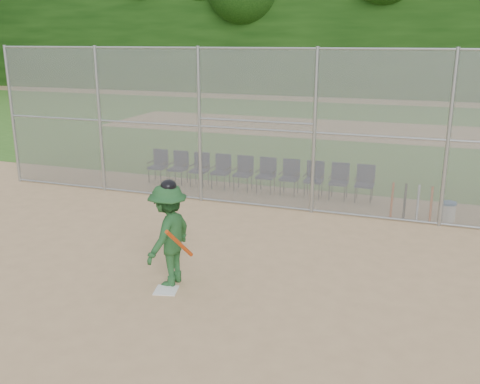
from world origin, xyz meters
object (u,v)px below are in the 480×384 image
(batter_at_plate, at_px, (169,234))
(chair_0, at_px, (158,166))
(home_plate, at_px, (166,290))
(water_cooler, at_px, (448,211))

(batter_at_plate, bearing_deg, chair_0, 119.77)
(chair_0, bearing_deg, home_plate, -60.93)
(batter_at_plate, distance_m, water_cooler, 7.06)
(water_cooler, xyz_separation_m, chair_0, (-8.19, 0.91, 0.25))
(batter_at_plate, xyz_separation_m, water_cooler, (4.66, 5.27, -0.69))
(home_plate, bearing_deg, water_cooler, 50.44)
(batter_at_plate, height_order, water_cooler, batter_at_plate)
(batter_at_plate, height_order, chair_0, batter_at_plate)
(batter_at_plate, distance_m, chair_0, 7.12)
(batter_at_plate, xyz_separation_m, chair_0, (-3.53, 6.17, -0.44))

